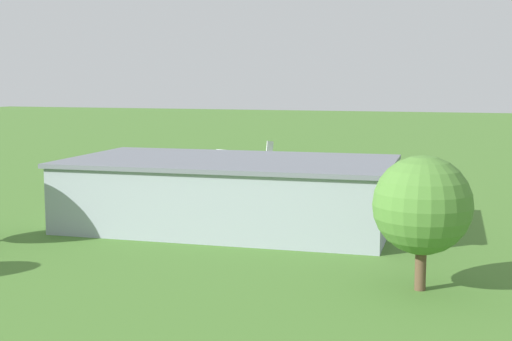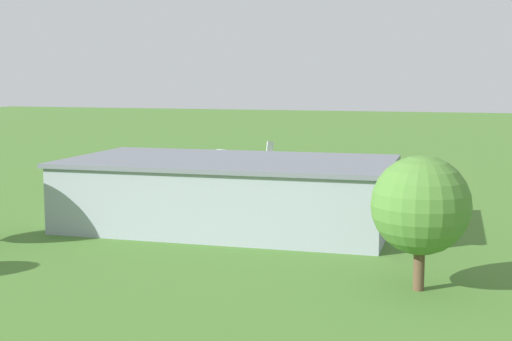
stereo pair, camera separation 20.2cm
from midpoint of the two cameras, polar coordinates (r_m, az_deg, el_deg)
ground_plane at (r=87.27m, az=5.86°, el=-0.80°), size 400.00×400.00×0.00m
hangar at (r=59.29m, az=-2.14°, el=-1.77°), size 27.38×16.22×5.63m
biplane at (r=84.75m, az=-0.53°, el=0.83°), size 7.90×8.01×3.92m
car_red at (r=69.25m, az=11.04°, el=-2.26°), size 1.99×4.69×1.64m
car_blue at (r=75.20m, az=-7.19°, el=-1.44°), size 2.06×4.25×1.67m
car_green at (r=78.73m, az=-11.39°, el=-1.15°), size 2.39×4.41×1.64m
person_crossing_taxiway at (r=73.69m, az=12.03°, el=-1.73°), size 0.45×0.45×1.69m
person_walking_on_apron at (r=73.90m, az=10.52°, el=-1.70°), size 0.53×0.53×1.60m
person_by_parked_cars at (r=73.86m, az=9.59°, el=-1.62°), size 0.47×0.47×1.77m
person_beside_truck at (r=76.98m, az=-1.99°, el=-1.21°), size 0.53×0.53×1.66m
tree_by_windsock at (r=41.91m, az=12.96°, el=-2.72°), size 5.70×5.70×7.84m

